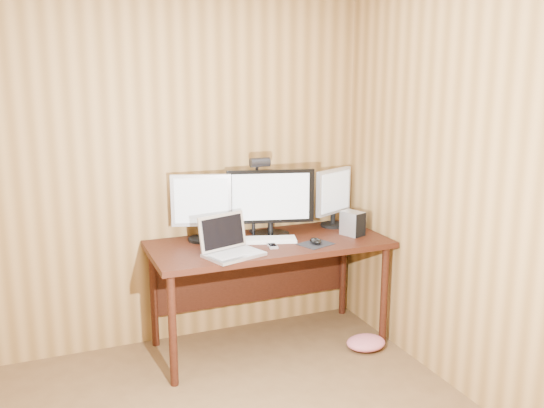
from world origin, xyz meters
TOP-DOWN VIEW (x-y plane):
  - room_shell at (0.00, 0.00)m, footprint 4.00×4.00m
  - desk at (0.93, 1.70)m, footprint 1.60×0.70m
  - monitor_center at (0.99, 1.75)m, footprint 0.59×0.26m
  - monitor_left at (0.52, 1.82)m, footprint 0.39×0.19m
  - monitor_right at (1.52, 1.83)m, footprint 0.36×0.20m
  - laptop at (0.59, 1.46)m, footprint 0.41×0.36m
  - keyboard at (0.88, 1.65)m, footprint 0.50×0.27m
  - mousepad at (1.19, 1.45)m, footprint 0.25×0.23m
  - mouse at (1.19, 1.45)m, footprint 0.12×0.13m
  - hard_drive at (1.53, 1.56)m, footprint 0.15×0.18m
  - phone at (0.90, 1.51)m, footprint 0.07×0.12m
  - speaker at (1.68, 1.71)m, footprint 0.05×0.05m
  - desk_lamp at (0.91, 1.82)m, footprint 0.14×0.19m
  - fabric_pile at (1.52, 1.31)m, footprint 0.31×0.27m

SIDE VIEW (x-z plane):
  - fabric_pile at x=1.52m, z-range 0.00..0.09m
  - desk at x=0.93m, z-range 0.25..1.00m
  - mousepad at x=1.19m, z-range 0.75..0.75m
  - phone at x=0.90m, z-range 0.75..0.76m
  - keyboard at x=0.88m, z-range 0.75..0.77m
  - mouse at x=1.19m, z-range 0.75..0.79m
  - laptop at x=0.59m, z-range 0.69..0.93m
  - speaker at x=1.68m, z-range 0.75..0.87m
  - hard_drive at x=1.53m, z-range 0.75..0.92m
  - monitor_right at x=1.52m, z-range 0.77..1.20m
  - monitor_left at x=0.52m, z-range 0.77..1.22m
  - monitor_center at x=0.99m, z-range 0.76..1.23m
  - desk_lamp at x=0.91m, z-range 0.82..1.41m
  - room_shell at x=0.00m, z-range -0.75..3.25m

